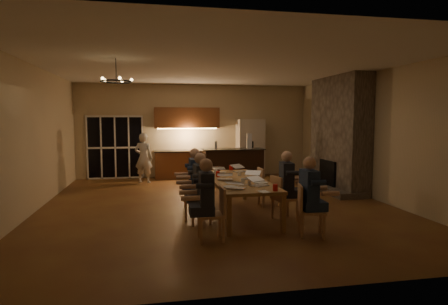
% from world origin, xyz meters
% --- Properties ---
extents(floor, '(9.00, 9.00, 0.00)m').
position_xyz_m(floor, '(0.00, 0.00, 0.00)').
color(floor, brown).
rests_on(floor, ground).
extents(back_wall, '(8.00, 0.04, 3.20)m').
position_xyz_m(back_wall, '(0.00, 4.52, 1.60)').
color(back_wall, '#C6AA8C').
rests_on(back_wall, ground).
extents(left_wall, '(0.04, 9.00, 3.20)m').
position_xyz_m(left_wall, '(-4.02, 0.00, 1.60)').
color(left_wall, '#C6AA8C').
rests_on(left_wall, ground).
extents(right_wall, '(0.04, 9.00, 3.20)m').
position_xyz_m(right_wall, '(4.02, 0.00, 1.60)').
color(right_wall, '#C6AA8C').
rests_on(right_wall, ground).
extents(ceiling, '(8.00, 9.00, 0.04)m').
position_xyz_m(ceiling, '(0.00, 0.00, 3.22)').
color(ceiling, white).
rests_on(ceiling, back_wall).
extents(french_doors, '(1.86, 0.08, 2.10)m').
position_xyz_m(french_doors, '(-2.70, 4.47, 1.05)').
color(french_doors, black).
rests_on(french_doors, ground).
extents(fireplace, '(0.58, 2.50, 3.20)m').
position_xyz_m(fireplace, '(3.70, 1.20, 1.60)').
color(fireplace, '#665D50').
rests_on(fireplace, ground).
extents(kitchenette, '(2.24, 0.68, 2.40)m').
position_xyz_m(kitchenette, '(-0.30, 4.20, 1.20)').
color(kitchenette, brown).
rests_on(kitchenette, ground).
extents(refrigerator, '(0.90, 0.68, 2.00)m').
position_xyz_m(refrigerator, '(1.90, 4.15, 1.00)').
color(refrigerator, beige).
rests_on(refrigerator, ground).
extents(dining_table, '(1.10, 2.95, 0.75)m').
position_xyz_m(dining_table, '(0.30, -0.93, 0.38)').
color(dining_table, '#9F693F').
rests_on(dining_table, ground).
extents(bar_island, '(1.93, 0.69, 1.08)m').
position_xyz_m(bar_island, '(1.03, 2.93, 0.54)').
color(bar_island, black).
rests_on(bar_island, ground).
extents(chair_left_near, '(0.45, 0.45, 0.89)m').
position_xyz_m(chair_left_near, '(-0.53, -2.49, 0.45)').
color(chair_left_near, tan).
rests_on(chair_left_near, ground).
extents(chair_left_mid, '(0.55, 0.55, 0.89)m').
position_xyz_m(chair_left_mid, '(-0.62, -1.45, 0.45)').
color(chair_left_mid, tan).
rests_on(chair_left_mid, ground).
extents(chair_left_far, '(0.56, 0.56, 0.89)m').
position_xyz_m(chair_left_far, '(-0.53, -0.26, 0.45)').
color(chair_left_far, tan).
rests_on(chair_left_far, ground).
extents(chair_right_near, '(0.54, 0.54, 0.89)m').
position_xyz_m(chair_right_near, '(1.22, -2.59, 0.45)').
color(chair_right_near, tan).
rests_on(chair_right_near, ground).
extents(chair_right_mid, '(0.51, 0.51, 0.89)m').
position_xyz_m(chair_right_mid, '(1.12, -1.51, 0.45)').
color(chair_right_mid, tan).
rests_on(chair_right_mid, ground).
extents(chair_right_far, '(0.44, 0.44, 0.89)m').
position_xyz_m(chair_right_far, '(1.18, -0.29, 0.45)').
color(chair_right_far, tan).
rests_on(chair_right_far, ground).
extents(person_left_near, '(0.61, 0.61, 1.38)m').
position_xyz_m(person_left_near, '(-0.60, -2.51, 0.69)').
color(person_left_near, '#24272E').
rests_on(person_left_near, ground).
extents(person_right_near, '(0.62, 0.62, 1.38)m').
position_xyz_m(person_right_near, '(1.18, -2.56, 0.69)').
color(person_right_near, navy).
rests_on(person_right_near, ground).
extents(person_left_mid, '(0.64, 0.64, 1.38)m').
position_xyz_m(person_left_mid, '(-0.57, -1.48, 0.69)').
color(person_left_mid, '#34383D').
rests_on(person_left_mid, ground).
extents(person_right_mid, '(0.66, 0.66, 1.38)m').
position_xyz_m(person_right_mid, '(1.18, -1.44, 0.69)').
color(person_right_mid, '#24272E').
rests_on(person_right_mid, ground).
extents(person_left_far, '(0.61, 0.61, 1.38)m').
position_xyz_m(person_left_far, '(-0.55, -0.37, 0.69)').
color(person_left_far, navy).
rests_on(person_left_far, ground).
extents(standing_person, '(0.67, 0.55, 1.58)m').
position_xyz_m(standing_person, '(-1.75, 3.46, 0.79)').
color(standing_person, silver).
rests_on(standing_person, ground).
extents(chandelier, '(0.61, 0.61, 0.03)m').
position_xyz_m(chandelier, '(-2.14, -0.85, 2.75)').
color(chandelier, black).
rests_on(chandelier, ceiling).
extents(laptop_a, '(0.42, 0.41, 0.23)m').
position_xyz_m(laptop_a, '(0.03, -1.91, 0.86)').
color(laptop_a, silver).
rests_on(laptop_a, dining_table).
extents(laptop_b, '(0.42, 0.40, 0.23)m').
position_xyz_m(laptop_b, '(0.53, -1.75, 0.86)').
color(laptop_b, silver).
rests_on(laptop_b, dining_table).
extents(laptop_c, '(0.36, 0.33, 0.23)m').
position_xyz_m(laptop_c, '(0.02, -0.89, 0.86)').
color(laptop_c, silver).
rests_on(laptop_c, dining_table).
extents(laptop_d, '(0.41, 0.39, 0.23)m').
position_xyz_m(laptop_d, '(0.59, -0.96, 0.86)').
color(laptop_d, silver).
rests_on(laptop_d, dining_table).
extents(laptop_e, '(0.40, 0.38, 0.23)m').
position_xyz_m(laptop_e, '(0.08, 0.14, 0.86)').
color(laptop_e, silver).
rests_on(laptop_e, dining_table).
extents(laptop_f, '(0.42, 0.41, 0.23)m').
position_xyz_m(laptop_f, '(0.61, 0.17, 0.86)').
color(laptop_f, silver).
rests_on(laptop_f, dining_table).
extents(mug_front, '(0.08, 0.08, 0.10)m').
position_xyz_m(mug_front, '(0.28, -1.40, 0.80)').
color(mug_front, white).
rests_on(mug_front, dining_table).
extents(mug_mid, '(0.08, 0.08, 0.10)m').
position_xyz_m(mug_mid, '(0.45, -0.40, 0.80)').
color(mug_mid, white).
rests_on(mug_mid, dining_table).
extents(mug_back, '(0.09, 0.09, 0.10)m').
position_xyz_m(mug_back, '(-0.04, -0.10, 0.80)').
color(mug_back, white).
rests_on(mug_back, dining_table).
extents(redcup_near, '(0.09, 0.09, 0.12)m').
position_xyz_m(redcup_near, '(0.67, -2.27, 0.81)').
color(redcup_near, red).
rests_on(redcup_near, dining_table).
extents(redcup_mid, '(0.08, 0.08, 0.12)m').
position_xyz_m(redcup_mid, '(-0.06, -0.48, 0.81)').
color(redcup_mid, red).
rests_on(redcup_mid, dining_table).
extents(redcup_far, '(0.10, 0.10, 0.12)m').
position_xyz_m(redcup_far, '(0.45, 0.52, 0.81)').
color(redcup_far, red).
rests_on(redcup_far, dining_table).
extents(can_silver, '(0.07, 0.07, 0.12)m').
position_xyz_m(can_silver, '(0.35, -1.66, 0.81)').
color(can_silver, '#B2B2B7').
rests_on(can_silver, dining_table).
extents(can_cola, '(0.07, 0.07, 0.12)m').
position_xyz_m(can_cola, '(0.12, 0.41, 0.81)').
color(can_cola, '#3F0F0C').
rests_on(can_cola, dining_table).
extents(plate_near, '(0.28, 0.28, 0.02)m').
position_xyz_m(plate_near, '(0.65, -1.46, 0.76)').
color(plate_near, white).
rests_on(plate_near, dining_table).
extents(plate_left, '(0.26, 0.26, 0.02)m').
position_xyz_m(plate_left, '(-0.05, -1.78, 0.76)').
color(plate_left, white).
rests_on(plate_left, dining_table).
extents(plate_far, '(0.28, 0.28, 0.02)m').
position_xyz_m(plate_far, '(0.78, -0.25, 0.76)').
color(plate_far, white).
rests_on(plate_far, dining_table).
extents(notepad, '(0.19, 0.24, 0.01)m').
position_xyz_m(notepad, '(0.44, -2.34, 0.76)').
color(notepad, white).
rests_on(notepad, dining_table).
extents(bar_bottle, '(0.08, 0.08, 0.24)m').
position_xyz_m(bar_bottle, '(0.47, 2.92, 1.20)').
color(bar_bottle, '#99999E').
rests_on(bar_bottle, bar_island).
extents(bar_blender, '(0.17, 0.17, 0.48)m').
position_xyz_m(bar_blender, '(1.54, 2.93, 1.32)').
color(bar_blender, silver).
rests_on(bar_blender, bar_island).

